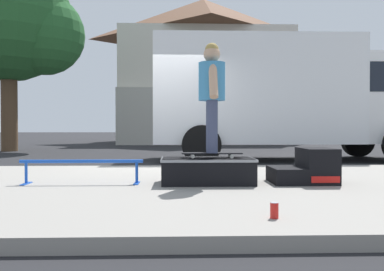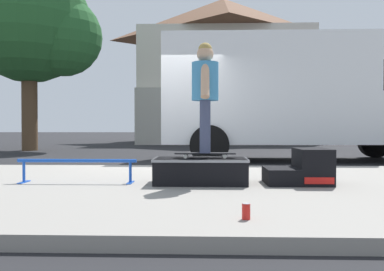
{
  "view_description": "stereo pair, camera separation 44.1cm",
  "coord_description": "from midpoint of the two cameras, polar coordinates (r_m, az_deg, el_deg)",
  "views": [
    {
      "loc": [
        0.42,
        -8.13,
        0.83
      ],
      "look_at": [
        0.64,
        -1.65,
        0.71
      ],
      "focal_mm": 37.62,
      "sensor_mm": 36.0,
      "label": 1
    },
    {
      "loc": [
        0.86,
        -8.13,
        0.83
      ],
      "look_at": [
        0.64,
        -1.65,
        0.71
      ],
      "focal_mm": 37.62,
      "sensor_mm": 36.0,
      "label": 2
    }
  ],
  "objects": [
    {
      "name": "ground_plane",
      "position": [
        8.19,
        -2.55,
        -4.76
      ],
      "size": [
        140.0,
        140.0,
        0.0
      ],
      "primitive_type": "plane",
      "color": "black"
    },
    {
      "name": "sidewalk_slab",
      "position": [
        5.22,
        -5.18,
        -7.44
      ],
      "size": [
        50.0,
        5.0,
        0.12
      ],
      "primitive_type": "cube",
      "color": "gray",
      "rests_on": "ground"
    },
    {
      "name": "skate_box",
      "position": [
        5.19,
        3.68,
        -4.87
      ],
      "size": [
        1.19,
        0.69,
        0.33
      ],
      "color": "black",
      "rests_on": "sidewalk_slab"
    },
    {
      "name": "kicker_ramp",
      "position": [
        5.39,
        17.7,
        -4.58
      ],
      "size": [
        0.8,
        0.64,
        0.45
      ],
      "color": "black",
      "rests_on": "sidewalk_slab"
    },
    {
      "name": "grind_rail",
      "position": [
        5.38,
        -13.77,
        -4.06
      ],
      "size": [
        1.56,
        0.28,
        0.31
      ],
      "color": "blue",
      "rests_on": "sidewalk_slab"
    },
    {
      "name": "skateboard",
      "position": [
        5.21,
        4.29,
        -2.58
      ],
      "size": [
        0.78,
        0.21,
        0.07
      ],
      "color": "black",
      "rests_on": "skate_box"
    },
    {
      "name": "skater_kid",
      "position": [
        5.22,
        4.31,
        6.73
      ],
      "size": [
        0.34,
        0.73,
        1.42
      ],
      "color": "#3F4766",
      "rests_on": "skateboard"
    },
    {
      "name": "soda_can",
      "position": [
        3.25,
        11.62,
        -10.51
      ],
      "size": [
        0.07,
        0.07,
        0.13
      ],
      "color": "red",
      "rests_on": "sidewalk_slab"
    },
    {
      "name": "box_truck",
      "position": [
        10.7,
        16.5,
        5.68
      ],
      "size": [
        6.91,
        2.63,
        3.05
      ],
      "color": "white",
      "rests_on": "ground"
    },
    {
      "name": "street_tree_main",
      "position": [
        16.27,
        -20.51,
        14.4
      ],
      "size": [
        4.93,
        4.48,
        6.99
      ],
      "color": "brown",
      "rests_on": "ground"
    },
    {
      "name": "house_behind",
      "position": [
        23.87,
        5.03,
        9.28
      ],
      "size": [
        9.54,
        8.22,
        8.4
      ],
      "color": "beige",
      "rests_on": "ground"
    }
  ]
}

